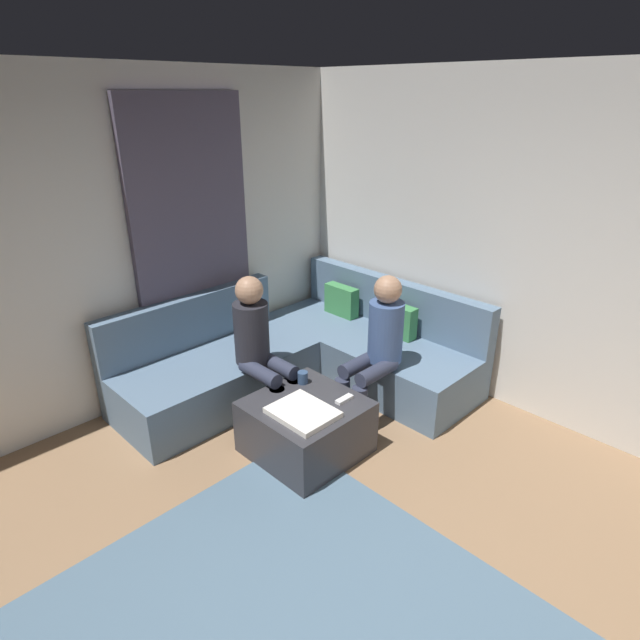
% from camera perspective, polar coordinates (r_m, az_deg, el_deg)
% --- Properties ---
extents(wall_back, '(6.00, 0.12, 2.70)m').
position_cam_1_polar(wall_back, '(4.27, 29.22, 4.92)').
color(wall_back, silver).
rests_on(wall_back, ground_plane).
extents(wall_left, '(0.12, 6.00, 2.70)m').
position_cam_1_polar(wall_left, '(4.28, -29.19, 4.95)').
color(wall_left, silver).
rests_on(wall_left, ground_plane).
extents(curtain_panel, '(0.06, 1.10, 2.50)m').
position_cam_1_polar(curtain_panel, '(4.71, -13.48, 7.52)').
color(curtain_panel, '#595166').
rests_on(curtain_panel, ground_plane).
extents(sectional_couch, '(2.10, 2.55, 0.87)m').
position_cam_1_polar(sectional_couch, '(4.82, -1.70, -3.86)').
color(sectional_couch, slate).
rests_on(sectional_couch, ground_plane).
extents(ottoman, '(0.76, 0.76, 0.42)m').
position_cam_1_polar(ottoman, '(3.99, -1.54, -11.46)').
color(ottoman, '#333338').
rests_on(ottoman, ground_plane).
extents(folded_blanket, '(0.44, 0.36, 0.04)m').
position_cam_1_polar(folded_blanket, '(3.73, -1.87, -9.94)').
color(folded_blanket, white).
rests_on(folded_blanket, ottoman).
extents(coffee_mug, '(0.08, 0.08, 0.10)m').
position_cam_1_polar(coffee_mug, '(4.09, -1.88, -6.22)').
color(coffee_mug, '#334C72').
rests_on(coffee_mug, ottoman).
extents(game_remote, '(0.05, 0.15, 0.02)m').
position_cam_1_polar(game_remote, '(3.89, 2.64, -8.54)').
color(game_remote, white).
rests_on(game_remote, ottoman).
extents(person_on_couch_back, '(0.30, 0.60, 1.20)m').
position_cam_1_polar(person_on_couch_back, '(4.21, 6.22, -2.56)').
color(person_on_couch_back, '#2D3347').
rests_on(person_on_couch_back, ground_plane).
extents(person_on_couch_side, '(0.60, 0.30, 1.20)m').
position_cam_1_polar(person_on_couch_side, '(4.19, -6.53, -2.67)').
color(person_on_couch_side, '#2D3347').
rests_on(person_on_couch_side, ground_plane).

